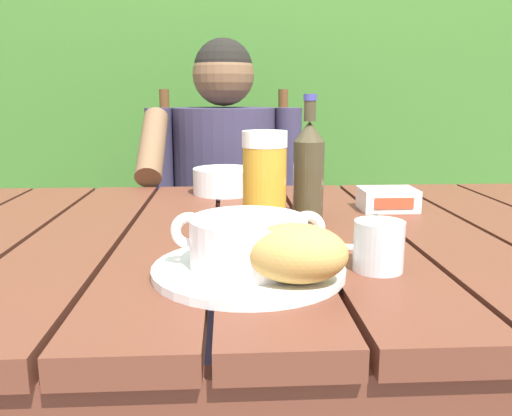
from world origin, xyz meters
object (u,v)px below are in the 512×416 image
at_px(diner_bowl, 224,181).
at_px(water_glass_small, 379,246).
at_px(butter_tub, 388,199).
at_px(bread_roll, 296,253).
at_px(beer_bottle, 309,169).
at_px(beer_glass, 265,181).
at_px(table_knife, 331,246).
at_px(chair_near_diner, 226,244).
at_px(person_eating, 224,197).
at_px(soup_bowl, 249,240).
at_px(serving_plate, 249,269).

bearing_deg(diner_bowl, water_glass_small, -69.90).
height_order(butter_tub, diner_bowl, diner_bowl).
xyz_separation_m(bread_roll, diner_bowl, (-0.09, 0.66, -0.02)).
distance_m(beer_bottle, water_glass_small, 0.31).
relative_size(beer_glass, table_knife, 1.13).
bearing_deg(chair_near_diner, table_knife, -80.50).
bearing_deg(table_knife, beer_bottle, 92.35).
bearing_deg(chair_near_diner, water_glass_small, -79.23).
bearing_deg(diner_bowl, beer_bottle, -60.40).
height_order(beer_bottle, diner_bowl, beer_bottle).
xyz_separation_m(chair_near_diner, person_eating, (-0.00, -0.20, 0.21)).
bearing_deg(diner_bowl, soup_bowl, -86.58).
bearing_deg(serving_plate, diner_bowl, 93.42).
bearing_deg(soup_bowl, beer_glass, 80.77).
xyz_separation_m(person_eating, beer_bottle, (0.17, -0.63, 0.18)).
height_order(beer_glass, beer_bottle, beer_bottle).
bearing_deg(butter_tub, serving_plate, -128.65).
relative_size(serving_plate, butter_tub, 2.27).
height_order(chair_near_diner, soup_bowl, chair_near_diner).
bearing_deg(beer_glass, chair_near_diner, 94.69).
relative_size(serving_plate, table_knife, 1.67).
distance_m(beer_glass, beer_bottle, 0.11).
height_order(beer_glass, water_glass_small, beer_glass).
bearing_deg(soup_bowl, beer_bottle, 67.35).
xyz_separation_m(chair_near_diner, diner_bowl, (-0.00, -0.54, 0.32)).
distance_m(chair_near_diner, soup_bowl, 1.19).
bearing_deg(water_glass_small, chair_near_diner, 100.77).
relative_size(soup_bowl, beer_bottle, 0.87).
height_order(soup_bowl, water_glass_small, soup_bowl).
distance_m(serving_plate, butter_tub, 0.50).
bearing_deg(butter_tub, diner_bowl, 149.23).
bearing_deg(bread_roll, serving_plate, 130.60).
height_order(beer_glass, table_knife, beer_glass).
relative_size(chair_near_diner, table_knife, 6.57).
relative_size(soup_bowl, beer_glass, 1.17).
height_order(chair_near_diner, water_glass_small, chair_near_diner).
distance_m(serving_plate, diner_bowl, 0.60).
height_order(person_eating, butter_tub, person_eating).
relative_size(beer_bottle, butter_tub, 2.08).
bearing_deg(bread_roll, diner_bowl, 97.86).
xyz_separation_m(soup_bowl, diner_bowl, (-0.04, 0.60, -0.02)).
bearing_deg(beer_bottle, chair_near_diner, 101.12).
distance_m(bread_roll, butter_tub, 0.52).
height_order(person_eating, bread_roll, person_eating).
bearing_deg(soup_bowl, chair_near_diner, 91.79).
height_order(bread_roll, butter_tub, bread_roll).
relative_size(person_eating, soup_bowl, 5.68).
bearing_deg(water_glass_small, soup_bowl, -178.25).
xyz_separation_m(serving_plate, bread_roll, (0.06, -0.06, 0.04)).
relative_size(serving_plate, bread_roll, 1.76).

